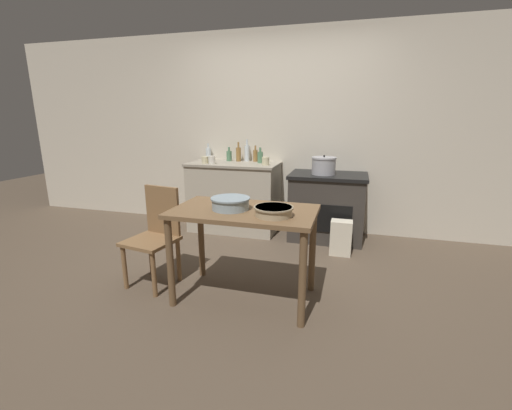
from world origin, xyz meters
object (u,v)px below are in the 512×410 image
(cup_right, at_px, (212,160))
(mixing_bowl_large, at_px, (274,211))
(bottle_center_right, at_px, (255,155))
(flour_sack, at_px, (341,238))
(stove, at_px, (327,206))
(cup_mid_right, at_px, (205,160))
(work_table, at_px, (244,223))
(bottle_far_left, at_px, (229,156))
(mixing_bowl_small, at_px, (230,203))
(cup_far_right, at_px, (266,161))
(bottle_left, at_px, (238,154))
(bottle_mid_left, at_px, (260,157))
(stock_pot, at_px, (324,166))
(bottle_center_left, at_px, (247,153))
(bottle_center, at_px, (209,153))
(chair, at_px, (156,233))

(cup_right, bearing_deg, mixing_bowl_large, -53.97)
(bottle_center_right, bearing_deg, flour_sack, -31.05)
(stove, distance_m, cup_mid_right, 1.65)
(work_table, height_order, bottle_far_left, bottle_far_left)
(work_table, height_order, cup_right, cup_right)
(mixing_bowl_small, xyz_separation_m, cup_far_right, (-0.13, 1.61, 0.13))
(mixing_bowl_large, height_order, bottle_left, bottle_left)
(bottle_far_left, bearing_deg, cup_far_right, -24.30)
(mixing_bowl_small, relative_size, cup_far_right, 3.18)
(work_table, relative_size, bottle_mid_left, 5.76)
(bottle_center_right, bearing_deg, cup_right, -141.30)
(bottle_left, bearing_deg, work_table, -69.92)
(stove, xyz_separation_m, stock_pot, (-0.06, -0.05, 0.51))
(cup_mid_right, bearing_deg, bottle_mid_left, 18.18)
(bottle_far_left, distance_m, cup_right, 0.35)
(bottle_center_left, relative_size, bottle_center_right, 1.36)
(flour_sack, relative_size, bottle_mid_left, 1.97)
(bottle_far_left, height_order, cup_far_right, bottle_far_left)
(bottle_mid_left, height_order, bottle_center_right, bottle_center_right)
(bottle_left, distance_m, bottle_center_left, 0.12)
(cup_mid_right, bearing_deg, cup_far_right, 3.56)
(flour_sack, relative_size, cup_far_right, 3.95)
(stove, xyz_separation_m, bottle_center_right, (-0.98, 0.21, 0.57))
(flour_sack, distance_m, cup_right, 1.84)
(mixing_bowl_large, xyz_separation_m, cup_mid_right, (-1.29, 1.65, 0.13))
(bottle_center_left, relative_size, bottle_center, 1.31)
(stove, distance_m, bottle_far_left, 1.46)
(flour_sack, bearing_deg, stove, 112.15)
(cup_right, bearing_deg, bottle_center_left, 47.33)
(cup_right, bearing_deg, flour_sack, -11.66)
(stock_pot, bearing_deg, work_table, -106.21)
(chair, height_order, mixing_bowl_large, chair)
(mixing_bowl_small, height_order, bottle_far_left, bottle_far_left)
(bottle_center_left, height_order, cup_mid_right, bottle_center_left)
(mixing_bowl_small, bearing_deg, stove, 69.47)
(chair, height_order, cup_right, cup_right)
(stock_pot, relative_size, cup_mid_right, 3.41)
(stove, bearing_deg, cup_mid_right, -175.20)
(cup_far_right, bearing_deg, stove, 6.07)
(flour_sack, relative_size, bottle_far_left, 2.09)
(cup_far_right, bearing_deg, cup_right, -173.54)
(stove, xyz_separation_m, mixing_bowl_large, (-0.26, -1.78, 0.40))
(bottle_far_left, height_order, bottle_left, bottle_left)
(bottle_center_right, bearing_deg, work_table, -76.52)
(stock_pot, distance_m, mixing_bowl_large, 1.75)
(bottle_center, bearing_deg, bottle_far_left, -11.36)
(bottle_center_left, bearing_deg, bottle_left, -159.08)
(work_table, xyz_separation_m, mixing_bowl_small, (-0.10, -0.02, 0.17))
(flour_sack, xyz_separation_m, cup_mid_right, (-1.75, 0.37, 0.75))
(bottle_center_right, height_order, cup_right, bottle_center_right)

